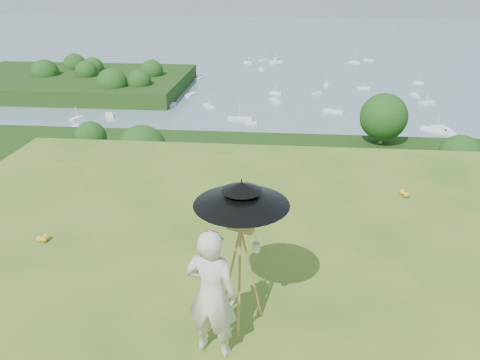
{
  "coord_description": "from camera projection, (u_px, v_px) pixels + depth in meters",
  "views": [
    {
      "loc": [
        -0.11,
        -4.92,
        4.26
      ],
      "look_at": [
        -0.8,
        2.45,
        0.97
      ],
      "focal_mm": 35.0,
      "sensor_mm": 36.0,
      "label": 1
    }
  ],
  "objects": [
    {
      "name": "painter",
      "position": [
        212.0,
        294.0,
        5.42
      ],
      "size": [
        0.69,
        0.53,
        1.7
      ],
      "primitive_type": "imported",
      "rotation": [
        0.0,
        0.0,
        2.92
      ],
      "color": "silver",
      "rests_on": "ground"
    },
    {
      "name": "slope_trees",
      "position": [
        281.0,
        195.0,
        44.13
      ],
      "size": [
        110.0,
        50.0,
        6.0
      ],
      "primitive_type": null,
      "color": "#144515",
      "rests_on": "forest_slope"
    },
    {
      "name": "forest_slope",
      "position": [
        276.0,
        313.0,
        49.82
      ],
      "size": [
        140.0,
        56.0,
        22.0
      ],
      "primitive_type": "cube",
      "color": "#193E10",
      "rests_on": "bay_water"
    },
    {
      "name": "peninsula",
      "position": [
        72.0,
        75.0,
        165.41
      ],
      "size": [
        90.0,
        60.0,
        12.0
      ],
      "primitive_type": null,
      "color": "#193E10",
      "rests_on": "bay_water"
    },
    {
      "name": "painter_cap",
      "position": [
        210.0,
        234.0,
        5.09
      ],
      "size": [
        0.21,
        0.24,
        0.1
      ],
      "primitive_type": null,
      "rotation": [
        0.0,
        0.0,
        -0.2
      ],
      "color": "#D67588",
      "rests_on": "painter"
    },
    {
      "name": "ground",
      "position": [
        283.0,
        324.0,
        6.19
      ],
      "size": [
        14.0,
        14.0,
        0.0
      ],
      "primitive_type": "plane",
      "color": "#3F7421",
      "rests_on": "ground"
    },
    {
      "name": "field_easel",
      "position": [
        240.0,
        267.0,
        5.87
      ],
      "size": [
        0.86,
        0.86,
        1.74
      ],
      "primitive_type": null,
      "rotation": [
        0.0,
        0.0,
        -0.38
      ],
      "color": "olive",
      "rests_on": "ground"
    },
    {
      "name": "moored_boats",
      "position": [
        249.0,
        88.0,
        167.39
      ],
      "size": [
        140.0,
        140.0,
        0.7
      ],
      "primitive_type": null,
      "color": "white",
      "rests_on": "bay_water"
    },
    {
      "name": "sun_umbrella",
      "position": [
        241.0,
        204.0,
        5.54
      ],
      "size": [
        1.49,
        1.49,
        0.63
      ],
      "primitive_type": null,
      "rotation": [
        0.0,
        0.0,
        -0.36
      ],
      "color": "black",
      "rests_on": "field_easel"
    },
    {
      "name": "harbor_town",
      "position": [
        281.0,
        172.0,
        86.41
      ],
      "size": [
        110.0,
        22.0,
        5.0
      ],
      "primitive_type": null,
      "color": "silver",
      "rests_on": "shoreline_tier"
    },
    {
      "name": "shoreline_tier",
      "position": [
        280.0,
        203.0,
        89.05
      ],
      "size": [
        170.0,
        28.0,
        8.0
      ],
      "primitive_type": "cube",
      "color": "#6C6156",
      "rests_on": "bay_water"
    },
    {
      "name": "bay_water",
      "position": [
        285.0,
        54.0,
        238.33
      ],
      "size": [
        700.0,
        700.0,
        0.0
      ],
      "primitive_type": "plane",
      "color": "slate",
      "rests_on": "ground"
    },
    {
      "name": "wildflowers",
      "position": [
        283.0,
        308.0,
        6.4
      ],
      "size": [
        10.0,
        10.5,
        0.12
      ],
      "primitive_type": null,
      "color": "yellow",
      "rests_on": "ground"
    }
  ]
}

